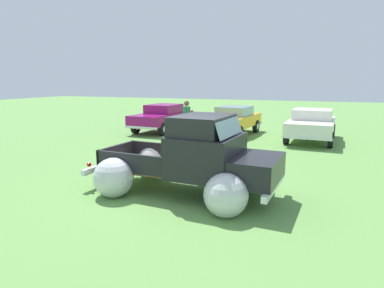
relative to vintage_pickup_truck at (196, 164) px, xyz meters
The scene contains 6 objects.
ground_plane 0.85m from the vintage_pickup_truck, behind, with size 80.00×80.00×0.00m, color #609347.
vintage_pickup_truck is the anchor object (origin of this frame).
show_car_0 10.50m from the vintage_pickup_truck, 120.57° to the left, with size 2.04×4.51×1.43m.
show_car_1 9.16m from the vintage_pickup_truck, 98.76° to the left, with size 2.21×4.32×1.43m.
show_car_2 9.01m from the vintage_pickup_truck, 75.04° to the left, with size 2.16×4.25×1.43m.
spectator_0 7.36m from the vintage_pickup_truck, 113.95° to the left, with size 0.48×0.48×1.82m.
Camera 1 is at (3.06, -7.20, 2.70)m, focal length 31.01 mm.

